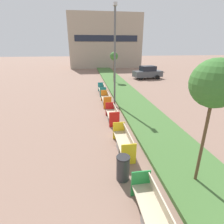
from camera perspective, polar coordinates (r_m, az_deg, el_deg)
planter_grass_strip at (r=12.52m, az=10.01°, el=-0.57°), size 2.80×120.00×0.18m
building_backdrop at (r=42.63m, az=-2.42°, el=21.96°), size 15.45×7.55×10.99m
bench_green_frame at (r=5.41m, az=14.08°, el=-30.92°), size 0.65×2.42×0.94m
bench_yellow_frame at (r=8.24m, az=3.91°, el=-9.99°), size 0.65×2.20×0.94m
bench_red_frame at (r=11.33m, az=0.16°, el=-1.07°), size 0.65×1.96×0.94m
bench_orange_frame at (r=14.58m, az=-1.88°, el=3.99°), size 0.65×2.27×0.94m
bench_teal_frame at (r=17.88m, az=-3.19°, el=7.13°), size 0.65×2.38×0.94m
litter_bin at (r=6.58m, az=3.59°, el=-17.80°), size 0.49×0.49×0.95m
street_lamp_post at (r=13.51m, az=0.92°, el=18.47°), size 0.24×0.44×7.31m
sapling_tree_near at (r=5.84m, az=30.62°, el=7.83°), size 1.43×1.43×4.29m
sapling_tree_far at (r=23.04m, az=0.63°, el=17.66°), size 1.02×1.02×3.90m
parked_car_distant at (r=27.00m, az=11.53°, el=12.54°), size 4.40×2.33×1.86m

